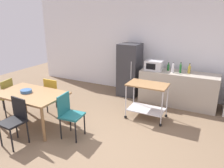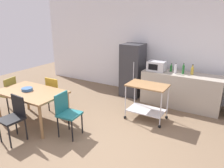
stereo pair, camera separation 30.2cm
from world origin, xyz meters
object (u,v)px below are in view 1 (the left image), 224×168
object	(u,v)px
refrigerator	(129,70)
microwave	(154,65)
chair_mustard	(54,93)
bottle_olive_oil	(168,67)
bottle_hot_sauce	(173,68)
bottle_soy_sauce	(180,68)
chair_teal	(69,113)
chair_olive	(4,94)
chair_black	(15,118)
dining_table	(31,96)
kitchen_cart	(147,95)
bottle_wine	(189,69)
fruit_bowl	(26,91)

from	to	relation	value
refrigerator	microwave	world-z (taller)	refrigerator
chair_mustard	bottle_olive_oil	world-z (taller)	bottle_olive_oil
bottle_hot_sauce	bottle_soy_sauce	world-z (taller)	bottle_soy_sauce
chair_teal	bottle_hot_sauce	size ratio (longest dim) A/B	3.24
chair_mustard	chair_olive	size ratio (longest dim) A/B	1.00
chair_teal	bottle_hot_sauce	bearing A→B (deg)	-34.08
chair_black	chair_teal	bearing A→B (deg)	45.24
dining_table	chair_olive	world-z (taller)	chair_olive
kitchen_cart	microwave	world-z (taller)	microwave
dining_table	kitchen_cart	distance (m)	2.58
chair_teal	bottle_soy_sauce	xyz separation A→B (m)	(1.61, 2.60, 0.50)
bottle_wine	dining_table	bearing A→B (deg)	-137.10
bottle_wine	fruit_bowl	world-z (taller)	bottle_wine
chair_olive	refrigerator	xyz separation A→B (m)	(2.15, 2.64, 0.26)
chair_mustard	bottle_hot_sauce	bearing A→B (deg)	-144.74
chair_teal	kitchen_cart	world-z (taller)	chair_teal
chair_black	bottle_soy_sauce	xyz separation A→B (m)	(2.36, 3.25, 0.50)
bottle_olive_oil	bottle_soy_sauce	size ratio (longest dim) A/B	0.79
chair_teal	refrigerator	distance (m)	2.74
chair_olive	bottle_hot_sauce	distance (m)	4.26
dining_table	bottle_olive_oil	xyz separation A→B (m)	(2.30, 2.68, 0.32)
bottle_wine	chair_teal	bearing A→B (deg)	-124.40
chair_teal	bottle_soy_sauce	bearing A→B (deg)	-36.48
chair_mustard	bottle_hot_sauce	distance (m)	3.09
bottle_soy_sauce	refrigerator	bearing A→B (deg)	175.07
chair_olive	fruit_bowl	bearing A→B (deg)	71.03
kitchen_cart	bottle_soy_sauce	distance (m)	1.32
chair_teal	refrigerator	size ratio (longest dim) A/B	0.57
chair_olive	chair_black	bearing A→B (deg)	46.55
chair_black	bottle_wine	xyz separation A→B (m)	(2.56, 3.31, 0.48)
chair_black	bottle_hot_sauce	world-z (taller)	bottle_hot_sauce
chair_black	bottle_olive_oil	world-z (taller)	bottle_olive_oil
refrigerator	fruit_bowl	xyz separation A→B (m)	(-1.27, -2.73, 0.01)
bottle_wine	refrigerator	bearing A→B (deg)	177.76
dining_table	bottle_wine	world-z (taller)	bottle_wine
chair_black	kitchen_cart	bearing A→B (deg)	52.86
chair_teal	chair_olive	bearing A→B (deg)	82.86
chair_mustard	chair_olive	distance (m)	1.18
chair_teal	bottle_soy_sauce	world-z (taller)	bottle_soy_sauce
dining_table	refrigerator	bearing A→B (deg)	66.84
chair_teal	microwave	distance (m)	2.78
dining_table	microwave	distance (m)	3.23
chair_black	fruit_bowl	xyz separation A→B (m)	(-0.39, 0.65, 0.26)
chair_teal	microwave	xyz separation A→B (m)	(0.91, 2.57, 0.51)
bottle_olive_oil	chair_mustard	bearing A→B (deg)	-139.16
refrigerator	microwave	xyz separation A→B (m)	(0.78, -0.15, 0.25)
dining_table	bottle_soy_sauce	bearing A→B (deg)	44.41
dining_table	chair_black	world-z (taller)	chair_black
microwave	bottle_olive_oil	xyz separation A→B (m)	(0.36, 0.12, -0.04)
dining_table	chair_black	size ratio (longest dim) A/B	1.69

